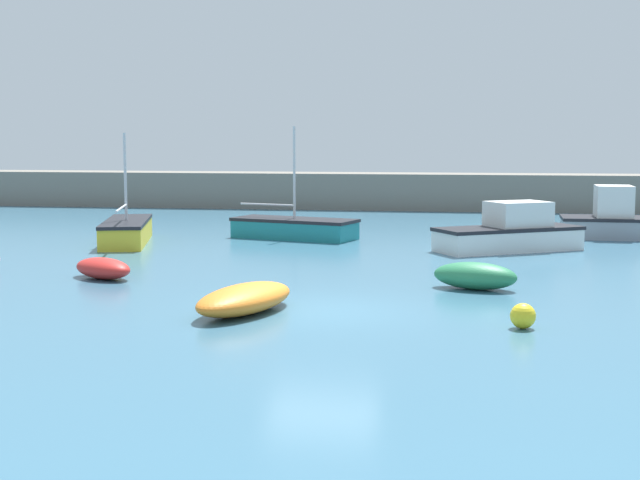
# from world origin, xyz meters

# --- Properties ---
(ground_plane) EXTENTS (120.00, 120.00, 0.20)m
(ground_plane) POSITION_xyz_m (0.00, 0.00, -0.10)
(ground_plane) COLOR #38667F
(harbor_breakwater) EXTENTS (59.59, 2.93, 1.94)m
(harbor_breakwater) POSITION_xyz_m (0.00, 29.12, 0.97)
(harbor_breakwater) COLOR slate
(harbor_breakwater) RESTS_ON ground_plane
(motorboat_with_cabin) EXTENTS (5.26, 4.19, 1.68)m
(motorboat_with_cabin) POSITION_xyz_m (4.61, 11.57, 0.63)
(motorboat_with_cabin) COLOR white
(motorboat_with_cabin) RESTS_ON ground_plane
(dinghy_near_pier) EXTENTS (2.36, 1.61, 0.69)m
(dinghy_near_pier) POSITION_xyz_m (3.36, 3.42, 0.35)
(dinghy_near_pier) COLOR #287A4C
(dinghy_near_pier) RESTS_ON ground_plane
(fishing_dinghy_green) EXTENTS (2.26, 1.92, 0.57)m
(fishing_dinghy_green) POSITION_xyz_m (-6.66, 3.51, 0.29)
(fishing_dinghy_green) COLOR red
(fishing_dinghy_green) RESTS_ON ground_plane
(cabin_cruiser_white) EXTENTS (4.58, 2.29, 2.02)m
(cabin_cruiser_white) POSITION_xyz_m (8.90, 16.23, 0.67)
(cabin_cruiser_white) COLOR gray
(cabin_cruiser_white) RESTS_ON ground_plane
(sailboat_twin_hulled) EXTENTS (5.08, 3.08, 4.27)m
(sailboat_twin_hulled) POSITION_xyz_m (-3.40, 14.03, 0.40)
(sailboat_twin_hulled) COLOR teal
(sailboat_twin_hulled) RESTS_ON ground_plane
(sailboat_short_mast) EXTENTS (2.87, 5.83, 4.02)m
(sailboat_short_mast) POSITION_xyz_m (-9.14, 11.47, 0.44)
(sailboat_short_mast) COLOR yellow
(sailboat_short_mast) RESTS_ON ground_plane
(rowboat_blue_near) EXTENTS (2.27, 3.50, 0.62)m
(rowboat_blue_near) POSITION_xyz_m (-1.65, -0.53, 0.31)
(rowboat_blue_near) COLOR orange
(rowboat_blue_near) RESTS_ON ground_plane
(mooring_buoy_yellow) EXTENTS (0.52, 0.52, 0.52)m
(mooring_buoy_yellow) POSITION_xyz_m (4.28, -1.21, 0.26)
(mooring_buoy_yellow) COLOR yellow
(mooring_buoy_yellow) RESTS_ON ground_plane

